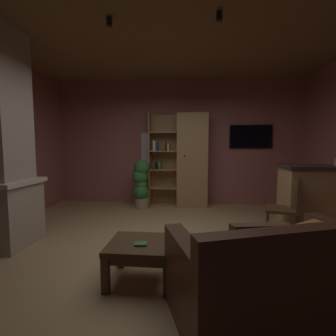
# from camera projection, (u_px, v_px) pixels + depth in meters

# --- Properties ---
(floor) EXTENTS (5.74, 5.29, 0.02)m
(floor) POSITION_uv_depth(u_px,v_px,m) (165.00, 249.00, 3.26)
(floor) COLOR tan
(floor) RESTS_ON ground
(wall_back) EXTENTS (5.86, 0.06, 2.90)m
(wall_back) POSITION_uv_depth(u_px,v_px,m) (177.00, 143.00, 5.78)
(wall_back) COLOR #9E5B56
(wall_back) RESTS_ON ground
(ceiling) EXTENTS (5.74, 5.29, 0.02)m
(ceiling) POSITION_uv_depth(u_px,v_px,m) (165.00, 21.00, 3.00)
(ceiling) COLOR brown
(window_pane_back) EXTENTS (0.62, 0.01, 0.85)m
(window_pane_back) POSITION_uv_depth(u_px,v_px,m) (154.00, 150.00, 5.82)
(window_pane_back) COLOR white
(bookshelf_cabinet) EXTENTS (1.32, 0.41, 2.09)m
(bookshelf_cabinet) POSITION_uv_depth(u_px,v_px,m) (188.00, 161.00, 5.52)
(bookshelf_cabinet) COLOR #A87F51
(bookshelf_cabinet) RESTS_ON ground
(kitchen_bar_counter) EXTENTS (1.37, 0.63, 1.08)m
(kitchen_bar_counter) POSITION_uv_depth(u_px,v_px,m) (328.00, 200.00, 3.72)
(kitchen_bar_counter) COLOR #A87F51
(kitchen_bar_counter) RESTS_ON ground
(leather_couch) EXTENTS (1.82, 1.34, 0.84)m
(leather_couch) POSITION_uv_depth(u_px,v_px,m) (277.00, 280.00, 1.95)
(leather_couch) COLOR #4C2D1E
(leather_couch) RESTS_ON ground
(coffee_table) EXTENTS (0.66, 0.58, 0.40)m
(coffee_table) POSITION_uv_depth(u_px,v_px,m) (141.00, 250.00, 2.47)
(coffee_table) COLOR #4C331E
(coffee_table) RESTS_ON ground
(table_book_0) EXTENTS (0.13, 0.11, 0.02)m
(table_book_0) POSITION_uv_depth(u_px,v_px,m) (141.00, 244.00, 2.39)
(table_book_0) COLOR #387247
(table_book_0) RESTS_ON coffee_table
(dining_chair) EXTENTS (0.52, 0.52, 0.92)m
(dining_chair) POSITION_uv_depth(u_px,v_px,m) (288.00, 205.00, 3.47)
(dining_chair) COLOR #4C331E
(dining_chair) RESTS_ON ground
(potted_floor_plant) EXTENTS (0.39, 0.37, 1.07)m
(potted_floor_plant) POSITION_uv_depth(u_px,v_px,m) (141.00, 182.00, 5.36)
(potted_floor_plant) COLOR #9E896B
(potted_floor_plant) RESTS_ON ground
(wall_mounted_tv) EXTENTS (0.94, 0.06, 0.53)m
(wall_mounted_tv) POSITION_uv_depth(u_px,v_px,m) (251.00, 137.00, 5.55)
(wall_mounted_tv) COLOR black
(track_light_spot_0) EXTENTS (0.07, 0.07, 0.09)m
(track_light_spot_0) POSITION_uv_depth(u_px,v_px,m) (4.00, 30.00, 3.08)
(track_light_spot_0) COLOR black
(track_light_spot_1) EXTENTS (0.07, 0.07, 0.09)m
(track_light_spot_1) POSITION_uv_depth(u_px,v_px,m) (109.00, 22.00, 2.87)
(track_light_spot_1) COLOR black
(track_light_spot_2) EXTENTS (0.07, 0.07, 0.09)m
(track_light_spot_2) POSITION_uv_depth(u_px,v_px,m) (219.00, 16.00, 2.75)
(track_light_spot_2) COLOR black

